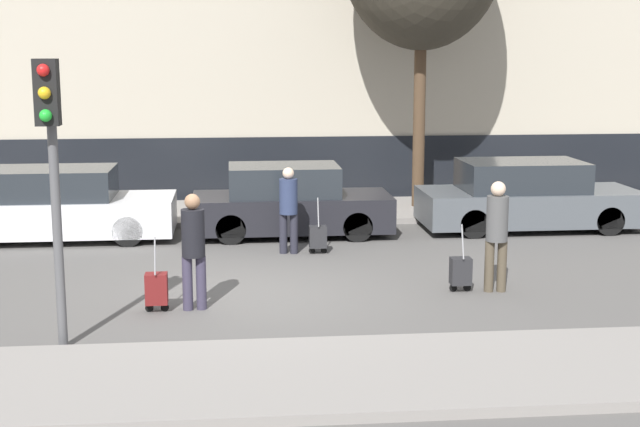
{
  "coord_description": "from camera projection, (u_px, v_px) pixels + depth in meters",
  "views": [
    {
      "loc": [
        -0.27,
        -13.47,
        3.75
      ],
      "look_at": [
        1.27,
        1.8,
        0.95
      ],
      "focal_mm": 50.0,
      "sensor_mm": 36.0,
      "label": 1
    }
  ],
  "objects": [
    {
      "name": "sidewalk_far",
      "position": [
        243.0,
        212.0,
        20.73
      ],
      "size": [
        28.0,
        3.0,
        0.12
      ],
      "color": "gray",
      "rests_on": "ground_plane"
    },
    {
      "name": "trolley_right",
      "position": [
        461.0,
        271.0,
        14.05
      ],
      "size": [
        0.34,
        0.29,
        1.09
      ],
      "color": "#262628",
      "rests_on": "ground_plane"
    },
    {
      "name": "trolley_left",
      "position": [
        156.0,
        289.0,
        12.96
      ],
      "size": [
        0.34,
        0.29,
        1.12
      ],
      "color": "maroon",
      "rests_on": "ground_plane"
    },
    {
      "name": "pedestrian_center",
      "position": [
        288.0,
        205.0,
        16.62
      ],
      "size": [
        0.35,
        0.34,
        1.63
      ],
      "rotation": [
        0.0,
        0.0,
        2.99
      ],
      "color": "#23232D",
      "rests_on": "ground_plane"
    },
    {
      "name": "trolley_center",
      "position": [
        318.0,
        237.0,
        16.7
      ],
      "size": [
        0.34,
        0.29,
        1.07
      ],
      "color": "#262628",
      "rests_on": "ground_plane"
    },
    {
      "name": "traffic_light",
      "position": [
        51.0,
        146.0,
        10.86
      ],
      "size": [
        0.28,
        0.47,
        3.67
      ],
      "color": "#515154",
      "rests_on": "ground_plane"
    },
    {
      "name": "ground_plane",
      "position": [
        251.0,
        295.0,
        13.88
      ],
      "size": [
        80.0,
        80.0,
        0.0
      ],
      "primitive_type": "plane",
      "color": "#565451"
    },
    {
      "name": "parked_car_2",
      "position": [
        527.0,
        197.0,
        18.99
      ],
      "size": [
        4.62,
        1.88,
        1.47
      ],
      "color": "#4C5156",
      "rests_on": "ground_plane"
    },
    {
      "name": "building_facade",
      "position": [
        238.0,
        18.0,
        23.7
      ],
      "size": [
        28.0,
        3.42,
        9.28
      ],
      "color": "#B7AD99",
      "rests_on": "ground_plane"
    },
    {
      "name": "parked_car_1",
      "position": [
        289.0,
        203.0,
        18.33
      ],
      "size": [
        4.07,
        1.73,
        1.46
      ],
      "color": "black",
      "rests_on": "ground_plane"
    },
    {
      "name": "parked_car_0",
      "position": [
        59.0,
        206.0,
        17.94
      ],
      "size": [
        4.51,
        1.84,
        1.45
      ],
      "color": "silver",
      "rests_on": "ground_plane"
    },
    {
      "name": "pedestrian_left",
      "position": [
        193.0,
        244.0,
        12.95
      ],
      "size": [
        0.35,
        0.34,
        1.73
      ],
      "rotation": [
        0.0,
        0.0,
        0.1
      ],
      "color": "#383347",
      "rests_on": "ground_plane"
    },
    {
      "name": "sidewalk_near",
      "position": [
        258.0,
        378.0,
        10.2
      ],
      "size": [
        28.0,
        2.5,
        0.12
      ],
      "color": "gray",
      "rests_on": "ground_plane"
    },
    {
      "name": "pedestrian_right",
      "position": [
        497.0,
        229.0,
        13.94
      ],
      "size": [
        0.35,
        0.34,
        1.76
      ],
      "rotation": [
        0.0,
        0.0,
        -0.08
      ],
      "color": "#4C4233",
      "rests_on": "ground_plane"
    }
  ]
}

